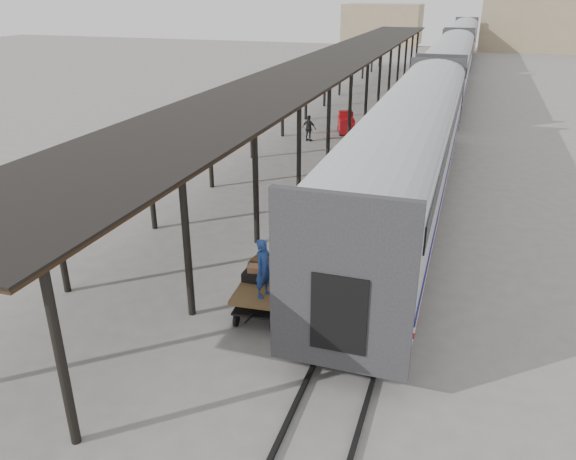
% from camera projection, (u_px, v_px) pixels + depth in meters
% --- Properties ---
extents(ground, '(160.00, 160.00, 0.00)m').
position_uv_depth(ground, '(263.00, 287.00, 16.85)').
color(ground, slate).
rests_on(ground, ground).
extents(train, '(3.45, 76.01, 4.01)m').
position_uv_depth(train, '(449.00, 65.00, 44.37)').
color(train, silver).
rests_on(train, ground).
extents(canopy, '(4.90, 64.30, 4.15)m').
position_uv_depth(canopy, '(340.00, 58.00, 37.18)').
color(canopy, '#422B19').
rests_on(canopy, ground).
extents(rails, '(1.54, 150.00, 0.12)m').
position_uv_depth(rails, '(446.00, 98.00, 45.59)').
color(rails, black).
rests_on(rails, ground).
extents(building_far, '(18.00, 10.00, 8.00)m').
position_uv_depth(building_far, '(547.00, 21.00, 79.36)').
color(building_far, tan).
rests_on(building_far, ground).
extents(building_left, '(12.00, 8.00, 6.00)m').
position_uv_depth(building_left, '(382.00, 24.00, 90.09)').
color(building_left, tan).
rests_on(building_left, ground).
extents(baggage_cart, '(1.42, 2.49, 0.86)m').
position_uv_depth(baggage_cart, '(264.00, 289.00, 15.43)').
color(baggage_cart, brown).
rests_on(baggage_cart, ground).
extents(suitcase_stack, '(1.25, 1.14, 0.44)m').
position_uv_depth(suitcase_stack, '(263.00, 270.00, 15.64)').
color(suitcase_stack, '#353538').
rests_on(suitcase_stack, baggage_cart).
extents(luggage_tug, '(1.33, 1.69, 1.31)m').
position_uv_depth(luggage_tug, '(346.00, 124.00, 34.48)').
color(luggage_tug, maroon).
rests_on(luggage_tug, ground).
extents(porter, '(0.54, 0.67, 1.60)m').
position_uv_depth(porter, '(264.00, 268.00, 14.39)').
color(porter, navy).
rests_on(porter, baggage_cart).
extents(pedestrian, '(0.94, 0.55, 1.51)m').
position_uv_depth(pedestrian, '(309.00, 128.00, 32.74)').
color(pedestrian, black).
rests_on(pedestrian, ground).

